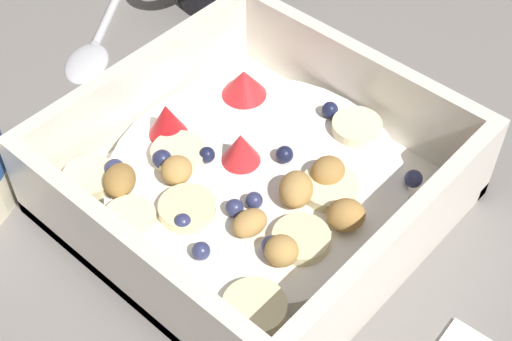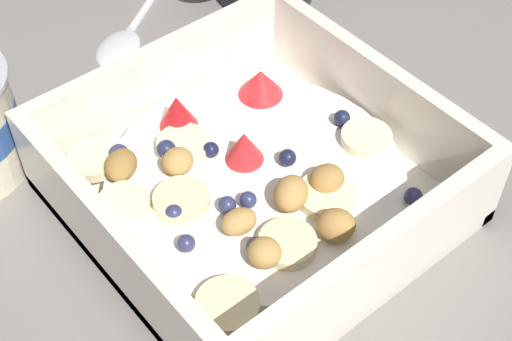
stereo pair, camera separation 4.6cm
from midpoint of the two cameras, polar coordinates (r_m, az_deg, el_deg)
The scene contains 3 objects.
ground_plane at distance 0.48m, azimuth -4.53°, elevation -2.61°, with size 2.40×2.40×0.00m, color gray.
fruit_bowl at distance 0.47m, azimuth -2.98°, elevation -0.98°, with size 0.21×0.21×0.07m.
spoon at distance 0.62m, azimuth -14.20°, elevation 9.61°, with size 0.11×0.15×0.01m.
Camera 1 is at (-0.22, 0.22, 0.37)m, focal length 52.85 mm.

